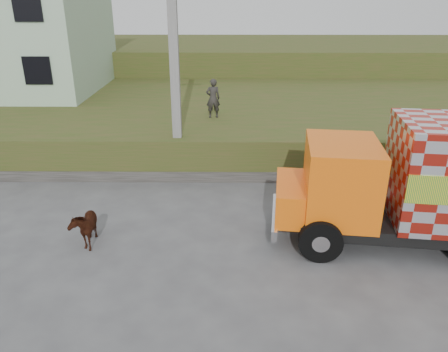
{
  "coord_description": "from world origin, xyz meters",
  "views": [
    {
      "loc": [
        0.78,
        -10.18,
        6.2
      ],
      "look_at": [
        0.68,
        1.49,
        1.3
      ],
      "focal_mm": 35.0,
      "sensor_mm": 36.0,
      "label": 1
    }
  ],
  "objects_px": {
    "cow": "(84,225)",
    "cargo_truck": "(444,184)",
    "pedestrian": "(213,98)",
    "utility_pole": "(174,63)"
  },
  "relations": [
    {
      "from": "cow",
      "to": "cargo_truck",
      "type": "bearing_deg",
      "value": -7.18
    },
    {
      "from": "cow",
      "to": "pedestrian",
      "type": "xyz_separation_m",
      "value": [
        3.18,
        7.34,
        1.75
      ]
    },
    {
      "from": "utility_pole",
      "to": "cow",
      "type": "xyz_separation_m",
      "value": [
        -2.0,
        -4.7,
        -3.54
      ]
    },
    {
      "from": "pedestrian",
      "to": "utility_pole",
      "type": "bearing_deg",
      "value": 55.03
    },
    {
      "from": "cargo_truck",
      "to": "pedestrian",
      "type": "distance_m",
      "value": 9.51
    },
    {
      "from": "cow",
      "to": "pedestrian",
      "type": "height_order",
      "value": "pedestrian"
    },
    {
      "from": "cow",
      "to": "pedestrian",
      "type": "bearing_deg",
      "value": 59.1
    },
    {
      "from": "utility_pole",
      "to": "cargo_truck",
      "type": "bearing_deg",
      "value": -32.68
    },
    {
      "from": "utility_pole",
      "to": "cow",
      "type": "bearing_deg",
      "value": -113.04
    },
    {
      "from": "utility_pole",
      "to": "pedestrian",
      "type": "bearing_deg",
      "value": 65.87
    }
  ]
}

